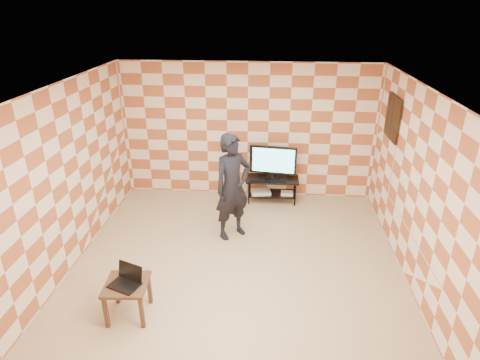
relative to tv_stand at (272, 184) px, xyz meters
The scene contains 14 objects.
floor 2.27m from the tv_stand, 103.40° to the right, with size 5.00×5.00×0.00m, color tan.
wall_back 1.16m from the tv_stand, 148.25° to the left, with size 5.00×0.02×2.70m, color beige.
wall_front 4.81m from the tv_stand, 96.33° to the right, with size 5.00×0.02×2.70m, color beige.
wall_left 3.85m from the tv_stand, 144.18° to the right, with size 0.02×5.00×2.70m, color beige.
wall_right 3.10m from the tv_stand, 47.72° to the right, with size 0.02×5.00×2.70m, color beige.
ceiling 3.23m from the tv_stand, 103.40° to the right, with size 5.00×5.00×0.02m, color white.
wall_art 2.59m from the tv_stand, 17.87° to the right, with size 0.04×0.72×0.72m.
tv_stand is the anchor object (origin of this frame).
tv 0.50m from the tv_stand, 82.71° to the right, with size 0.91×0.21×0.66m.
dvd_player 0.28m from the tv_stand, behind, with size 0.38×0.27×0.06m, color silver.
game_console 0.35m from the tv_stand, ahead, with size 0.24×0.17×0.05m, color silver.
side_table 3.84m from the tv_stand, 118.05° to the right, with size 0.57×0.57×0.50m.
laptop 3.84m from the tv_stand, 117.79° to the right, with size 0.44×0.40×0.24m.
person 1.60m from the tv_stand, 116.15° to the right, with size 0.67×0.44×1.83m, color black.
Camera 1 is at (0.46, -5.11, 3.74)m, focal length 30.00 mm.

